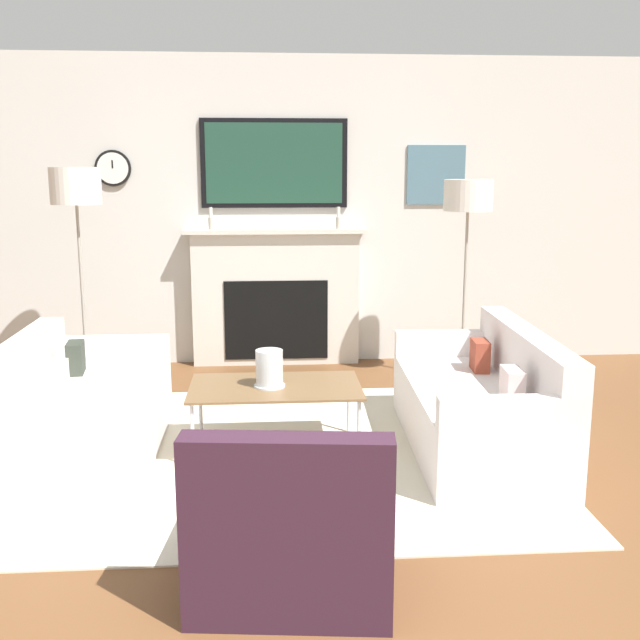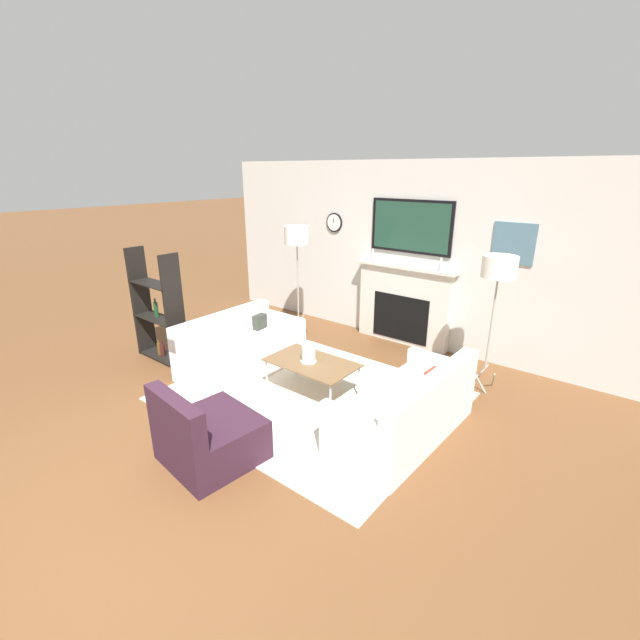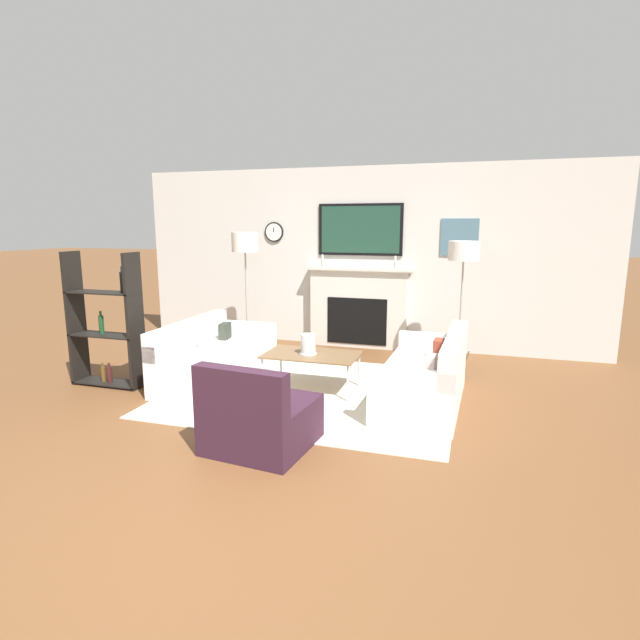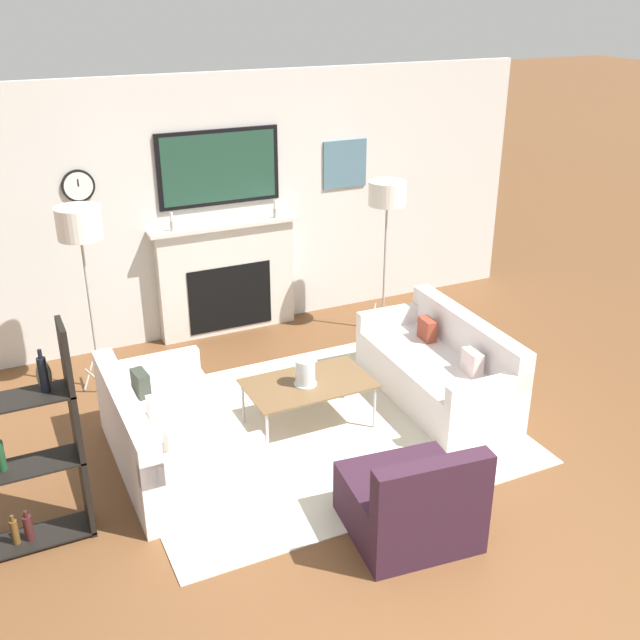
{
  "view_description": "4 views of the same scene",
  "coord_description": "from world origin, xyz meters",
  "px_view_note": "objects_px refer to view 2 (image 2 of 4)",
  "views": [
    {
      "loc": [
        -0.08,
        -1.91,
        1.73
      ],
      "look_at": [
        0.27,
        2.95,
        0.74
      ],
      "focal_mm": 42.0,
      "sensor_mm": 36.0,
      "label": 1
    },
    {
      "loc": [
        2.89,
        -0.99,
        2.56
      ],
      "look_at": [
        -0.11,
        2.77,
        0.86
      ],
      "focal_mm": 24.0,
      "sensor_mm": 36.0,
      "label": 2
    },
    {
      "loc": [
        1.66,
        -2.64,
        1.86
      ],
      "look_at": [
        0.04,
        2.59,
        0.8
      ],
      "focal_mm": 28.0,
      "sensor_mm": 36.0,
      "label": 3
    },
    {
      "loc": [
        -2.31,
        -2.47,
        3.45
      ],
      "look_at": [
        0.22,
        2.84,
        0.82
      ],
      "focal_mm": 42.0,
      "sensor_mm": 36.0,
      "label": 4
    }
  ],
  "objects_px": {
    "couch_right": "(407,411)",
    "floor_lamp_right": "(499,269)",
    "floor_lamp_left": "(297,237)",
    "shelf_unit": "(158,309)",
    "armchair": "(207,437)",
    "couch_left": "(240,350)",
    "hurricane_candle": "(309,354)",
    "coffee_table": "(312,364)"
  },
  "relations": [
    {
      "from": "couch_right",
      "to": "floor_lamp_right",
      "type": "relative_size",
      "value": 1.03
    },
    {
      "from": "couch_right",
      "to": "floor_lamp_left",
      "type": "height_order",
      "value": "floor_lamp_left"
    },
    {
      "from": "couch_right",
      "to": "shelf_unit",
      "type": "relative_size",
      "value": 1.1
    },
    {
      "from": "armchair",
      "to": "couch_right",
      "type": "bearing_deg",
      "value": 50.52
    },
    {
      "from": "couch_left",
      "to": "hurricane_candle",
      "type": "bearing_deg",
      "value": 1.97
    },
    {
      "from": "armchair",
      "to": "shelf_unit",
      "type": "bearing_deg",
      "value": 156.4
    },
    {
      "from": "hurricane_candle",
      "to": "coffee_table",
      "type": "bearing_deg",
      "value": 25.7
    },
    {
      "from": "couch_left",
      "to": "armchair",
      "type": "xyz_separation_m",
      "value": [
        1.26,
        -1.5,
        -0.01
      ]
    },
    {
      "from": "couch_right",
      "to": "hurricane_candle",
      "type": "distance_m",
      "value": 1.34
    },
    {
      "from": "hurricane_candle",
      "to": "shelf_unit",
      "type": "bearing_deg",
      "value": -167.43
    },
    {
      "from": "hurricane_candle",
      "to": "armchair",
      "type": "bearing_deg",
      "value": -86.86
    },
    {
      "from": "coffee_table",
      "to": "floor_lamp_right",
      "type": "bearing_deg",
      "value": 42.89
    },
    {
      "from": "hurricane_candle",
      "to": "couch_left",
      "type": "bearing_deg",
      "value": -178.03
    },
    {
      "from": "couch_right",
      "to": "couch_left",
      "type": "bearing_deg",
      "value": 179.97
    },
    {
      "from": "hurricane_candle",
      "to": "shelf_unit",
      "type": "height_order",
      "value": "shelf_unit"
    },
    {
      "from": "couch_left",
      "to": "couch_right",
      "type": "height_order",
      "value": "couch_right"
    },
    {
      "from": "couch_left",
      "to": "hurricane_candle",
      "type": "xyz_separation_m",
      "value": [
        1.17,
        0.04,
        0.26
      ]
    },
    {
      "from": "shelf_unit",
      "to": "floor_lamp_left",
      "type": "bearing_deg",
      "value": 67.16
    },
    {
      "from": "couch_right",
      "to": "floor_lamp_right",
      "type": "distance_m",
      "value": 1.96
    },
    {
      "from": "armchair",
      "to": "floor_lamp_left",
      "type": "xyz_separation_m",
      "value": [
        -1.54,
        3.01,
        1.33
      ]
    },
    {
      "from": "floor_lamp_right",
      "to": "coffee_table",
      "type": "bearing_deg",
      "value": -137.11
    },
    {
      "from": "couch_left",
      "to": "coffee_table",
      "type": "xyz_separation_m",
      "value": [
        1.21,
        0.06,
        0.13
      ]
    },
    {
      "from": "couch_left",
      "to": "coffee_table",
      "type": "height_order",
      "value": "couch_left"
    },
    {
      "from": "armchair",
      "to": "hurricane_candle",
      "type": "distance_m",
      "value": 1.57
    },
    {
      "from": "armchair",
      "to": "shelf_unit",
      "type": "distance_m",
      "value": 2.63
    },
    {
      "from": "floor_lamp_left",
      "to": "floor_lamp_right",
      "type": "bearing_deg",
      "value": 0.0
    },
    {
      "from": "armchair",
      "to": "floor_lamp_left",
      "type": "bearing_deg",
      "value": 117.04
    },
    {
      "from": "shelf_unit",
      "to": "armchair",
      "type": "bearing_deg",
      "value": -23.6
    },
    {
      "from": "couch_left",
      "to": "couch_right",
      "type": "xyz_separation_m",
      "value": [
        2.5,
        -0.0,
        0.01
      ]
    },
    {
      "from": "couch_left",
      "to": "shelf_unit",
      "type": "height_order",
      "value": "shelf_unit"
    },
    {
      "from": "floor_lamp_right",
      "to": "shelf_unit",
      "type": "xyz_separation_m",
      "value": [
        -3.88,
        -1.97,
        -0.76
      ]
    },
    {
      "from": "coffee_table",
      "to": "couch_left",
      "type": "bearing_deg",
      "value": -177.29
    },
    {
      "from": "hurricane_candle",
      "to": "couch_right",
      "type": "bearing_deg",
      "value": -1.82
    },
    {
      "from": "hurricane_candle",
      "to": "floor_lamp_left",
      "type": "height_order",
      "value": "floor_lamp_left"
    },
    {
      "from": "hurricane_candle",
      "to": "floor_lamp_left",
      "type": "xyz_separation_m",
      "value": [
        -1.45,
        1.46,
        1.06
      ]
    },
    {
      "from": "floor_lamp_left",
      "to": "shelf_unit",
      "type": "distance_m",
      "value": 2.3
    },
    {
      "from": "armchair",
      "to": "floor_lamp_left",
      "type": "distance_m",
      "value": 3.63
    },
    {
      "from": "coffee_table",
      "to": "shelf_unit",
      "type": "distance_m",
      "value": 2.4
    },
    {
      "from": "floor_lamp_left",
      "to": "shelf_unit",
      "type": "relative_size",
      "value": 1.13
    },
    {
      "from": "couch_left",
      "to": "floor_lamp_right",
      "type": "bearing_deg",
      "value": 28.53
    },
    {
      "from": "couch_left",
      "to": "floor_lamp_left",
      "type": "distance_m",
      "value": 2.02
    },
    {
      "from": "couch_right",
      "to": "armchair",
      "type": "height_order",
      "value": "armchair"
    }
  ]
}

